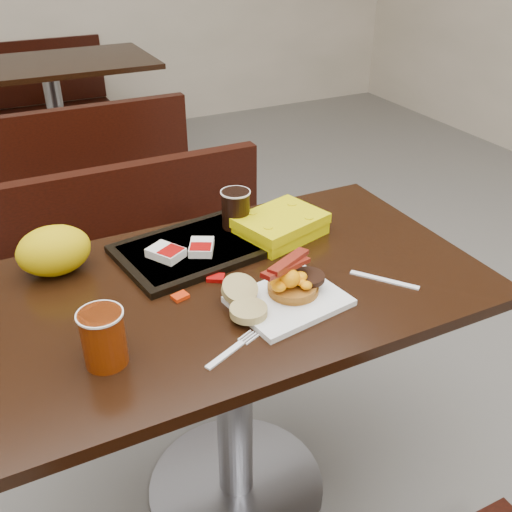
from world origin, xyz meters
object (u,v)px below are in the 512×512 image
fork (225,355)px  tray (194,249)px  bench_far_n (41,99)px  pancake_stack (293,287)px  table_far (58,125)px  knife (384,280)px  hashbrown_sleeve_left (166,253)px  bench_far_s (83,166)px  coffee_cup_near (104,338)px  clamshell (280,226)px  coffee_cup_far (236,209)px  bench_near_n (154,277)px  table_near (234,398)px  hashbrown_sleeve_right (201,247)px  paper_bag (54,251)px  platter (289,301)px

fork → tray: 0.42m
bench_far_n → pancake_stack: bearing=-88.3°
table_far → knife: (0.33, -2.76, 0.38)m
knife → hashbrown_sleeve_left: (-0.44, 0.31, 0.03)m
bench_far_s → coffee_cup_near: size_ratio=8.56×
coffee_cup_near → clamshell: (0.55, 0.30, -0.03)m
coffee_cup_far → clamshell: 0.13m
knife → coffee_cup_far: size_ratio=1.61×
bench_near_n → table_near: bearing=-90.0°
hashbrown_sleeve_right → bench_far_n: bearing=117.0°
bench_far_s → coffee_cup_near: bearing=-99.2°
coffee_cup_near → clamshell: 0.63m
bench_far_s → coffee_cup_near: (-0.33, -2.05, 0.45)m
hashbrown_sleeve_left → paper_bag: bearing=132.8°
coffee_cup_near → hashbrown_sleeve_left: (0.23, 0.30, -0.03)m
fork → knife: 0.46m
pancake_stack → hashbrown_sleeve_right: 0.28m
coffee_cup_far → paper_bag: 0.48m
bench_far_s → hashbrown_sleeve_left: bearing=-93.5°
bench_far_n → tray: tray is taller
table_far → hashbrown_sleeve_left: 2.48m
bench_far_n → hashbrown_sleeve_right: 3.19m
tray → hashbrown_sleeve_left: (-0.08, -0.02, 0.02)m
bench_far_n → clamshell: clamshell is taller
hashbrown_sleeve_left → table_far: bearing=57.0°
bench_far_s → paper_bag: (-0.36, -1.67, 0.45)m
coffee_cup_near → bench_far_n: bearing=84.5°
platter → hashbrown_sleeve_left: size_ratio=2.85×
fork → coffee_cup_far: coffee_cup_far is taller
bench_near_n → hashbrown_sleeve_left: 0.70m
bench_far_s → tray: bearing=-90.9°
tray → table_near: bearing=-89.8°
bench_far_s → bench_far_n: same height
table_far → hashbrown_sleeve_right: 2.49m
bench_near_n → platter: bearing=-84.6°
table_far → tray: bearing=-90.6°
bench_far_s → bench_far_n: (0.00, 1.40, 0.00)m
pancake_stack → hashbrown_sleeve_right: same height
bench_near_n → knife: (0.33, -0.86, 0.39)m
table_near → hashbrown_sleeve_right: hashbrown_sleeve_right is taller
table_near → fork: fork is taller
pancake_stack → coffee_cup_far: 0.34m
table_near → pancake_stack: size_ratio=10.34×
knife → tray: tray is taller
platter → knife: bearing=-13.3°
platter → coffee_cup_near: (-0.41, -0.01, 0.05)m
bench_far_n → platter: 3.46m
bench_near_n → bench_far_n: size_ratio=1.00×
bench_near_n → bench_far_n: same height
hashbrown_sleeve_left → hashbrown_sleeve_right: 0.09m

